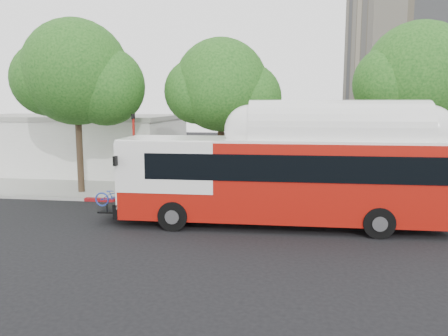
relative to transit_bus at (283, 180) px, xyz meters
name	(u,v)px	position (x,y,z in m)	size (l,w,h in m)	color
ground	(223,227)	(-2.46, -0.64, -1.98)	(120.00, 120.00, 0.00)	black
sidewalk	(240,194)	(-2.46, 5.86, -1.90)	(60.00, 5.00, 0.15)	gray
curb_strip	(234,204)	(-2.46, 3.26, -1.90)	(60.00, 0.30, 0.15)	gray
red_curb_segment	(177,202)	(-5.46, 3.26, -1.90)	(10.00, 0.32, 0.16)	maroon
street_tree_left	(85,77)	(-10.99, 4.92, 4.63)	(6.67, 5.80, 9.74)	#2D2116
street_tree_mid	(229,89)	(-3.05, 5.42, 3.93)	(5.75, 5.00, 8.62)	#2D2116
street_tree_right	(427,81)	(6.98, 5.22, 4.28)	(6.21, 5.40, 9.18)	#2D2116
low_commercial_bldg	(71,143)	(-16.46, 13.36, 0.17)	(16.20, 10.20, 4.25)	silver
transit_bus	(283,180)	(0.00, 0.00, 0.00)	(14.37, 3.29, 4.23)	#9F130B
signal_pole	(134,156)	(-7.95, 4.04, 0.38)	(0.13, 0.43, 4.59)	#A31711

